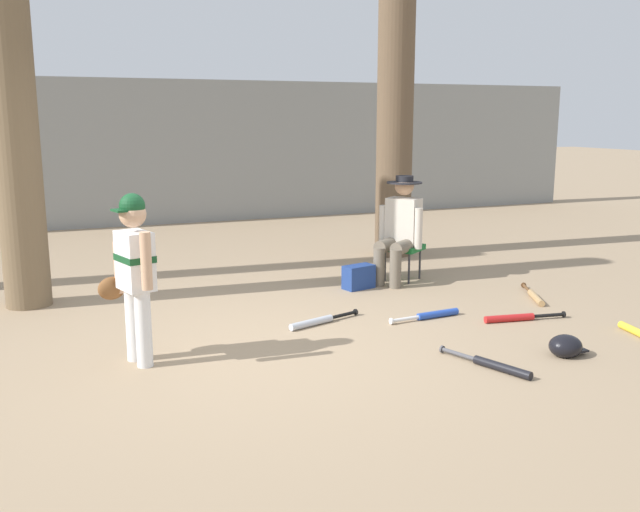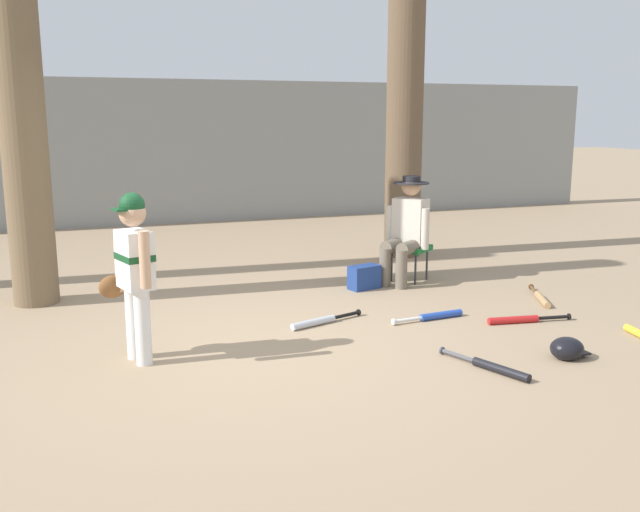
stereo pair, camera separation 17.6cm
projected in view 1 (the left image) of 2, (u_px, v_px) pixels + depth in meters
The scene contains 14 objects.
ground_plane at pixel (253, 352), 5.58m from camera, with size 60.00×60.00×0.00m, color #9E8466.
concrete_back_wall at pixel (130, 153), 11.94m from camera, with size 18.00×0.36×2.49m, color gray.
tree_near_player at pixel (9, 60), 6.49m from camera, with size 0.61×0.61×5.34m.
tree_behind_spectator at pixel (395, 120), 9.16m from camera, with size 0.78×0.78×4.41m.
young_ballplayer at pixel (133, 268), 5.19m from camera, with size 0.43×0.57×1.31m.
folding_stool at pixel (403, 249), 7.98m from camera, with size 0.56×0.56×0.41m.
seated_spectator at pixel (400, 226), 7.84m from camera, with size 0.65×0.60×1.20m.
handbag_beside_stool at pixel (359, 277), 7.61m from camera, with size 0.34×0.18×0.26m, color navy.
bat_black_composite at pixel (495, 365), 5.18m from camera, with size 0.33×0.78×0.07m.
bat_wood_tan at pixel (534, 296), 7.17m from camera, with size 0.39×0.74×0.07m.
bat_blue_youth at pixel (433, 315), 6.50m from camera, with size 0.75×0.12×0.07m.
bat_aluminum_silver at pixel (317, 321), 6.29m from camera, with size 0.77×0.30×0.07m.
bat_red_barrel at pixel (516, 318), 6.41m from camera, with size 0.81×0.19×0.07m.
batting_helmet_black at pixel (566, 346), 5.47m from camera, with size 0.32×0.24×0.18m.
Camera 1 is at (-1.49, -5.14, 1.85)m, focal length 39.06 mm.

